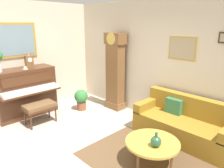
% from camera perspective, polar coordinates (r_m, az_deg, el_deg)
% --- Properties ---
extents(ground_plane, '(6.40, 6.00, 0.10)m').
position_cam_1_polar(ground_plane, '(4.06, -11.09, -18.68)').
color(ground_plane, '#B2A899').
extents(wall_left, '(0.13, 4.90, 2.80)m').
position_cam_1_polar(wall_left, '(5.78, -26.43, 6.12)').
color(wall_left, beige).
rests_on(wall_left, ground_plane).
extents(wall_back, '(5.30, 0.13, 2.80)m').
position_cam_1_polar(wall_back, '(5.10, 11.16, 6.30)').
color(wall_back, beige).
rests_on(wall_back, ground_plane).
extents(area_rug, '(2.10, 1.50, 0.01)m').
position_cam_1_polar(area_rug, '(3.83, 8.97, -19.95)').
color(area_rug, brown).
rests_on(area_rug, ground_plane).
extents(piano, '(0.87, 1.44, 1.19)m').
position_cam_1_polar(piano, '(5.68, -22.51, -1.98)').
color(piano, '#4C2B19').
rests_on(piano, ground_plane).
extents(piano_bench, '(0.42, 0.70, 0.48)m').
position_cam_1_polar(piano_bench, '(5.12, -18.99, -5.89)').
color(piano_bench, '#4C2B19').
rests_on(piano_bench, ground_plane).
extents(grandfather_clock, '(0.52, 0.34, 2.03)m').
position_cam_1_polar(grandfather_clock, '(5.58, 0.85, 2.82)').
color(grandfather_clock, brown).
rests_on(grandfather_clock, ground_plane).
extents(couch, '(1.90, 0.80, 0.84)m').
position_cam_1_polar(couch, '(4.52, 18.84, -10.12)').
color(couch, olive).
rests_on(couch, ground_plane).
extents(coffee_table, '(0.88, 0.88, 0.41)m').
position_cam_1_polar(coffee_table, '(3.60, 10.88, -15.42)').
color(coffee_table, gold).
rests_on(coffee_table, ground_plane).
extents(mantel_clock, '(0.13, 0.18, 0.38)m').
position_cam_1_polar(mantel_clock, '(5.58, -21.55, 5.88)').
color(mantel_clock, brown).
rests_on(mantel_clock, piano).
extents(teacup, '(0.12, 0.12, 0.06)m').
position_cam_1_polar(teacup, '(5.46, -22.42, 4.00)').
color(teacup, white).
rests_on(teacup, piano).
extents(green_jug, '(0.17, 0.17, 0.24)m').
position_cam_1_polar(green_jug, '(3.43, 11.80, -14.97)').
color(green_jug, '#234C33').
rests_on(green_jug, coffee_table).
extents(potted_plant, '(0.36, 0.36, 0.56)m').
position_cam_1_polar(potted_plant, '(5.69, -8.34, -3.85)').
color(potted_plant, '#935138').
rests_on(potted_plant, ground_plane).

